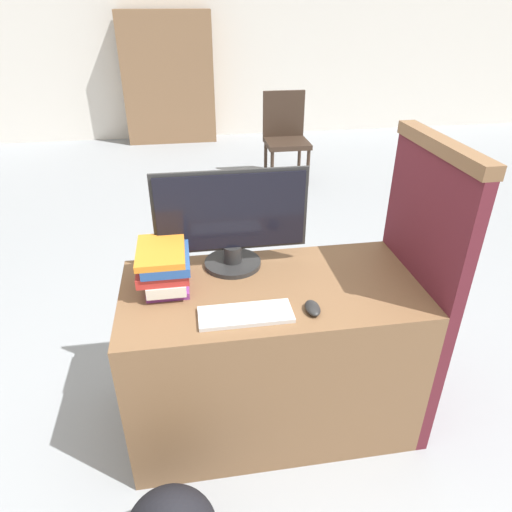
{
  "coord_description": "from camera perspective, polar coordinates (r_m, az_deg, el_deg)",
  "views": [
    {
      "loc": [
        -0.3,
        -1.2,
        1.73
      ],
      "look_at": [
        -0.07,
        0.28,
        0.89
      ],
      "focal_mm": 32.0,
      "sensor_mm": 36.0,
      "label": 1
    }
  ],
  "objects": [
    {
      "name": "carrel_divider",
      "position": [
        2.07,
        19.19,
        -3.71
      ],
      "size": [
        0.07,
        0.62,
        1.29
      ],
      "color": "#5B1E28",
      "rests_on": "ground_plane"
    },
    {
      "name": "wall_back",
      "position": [
        6.73,
        -7.19,
        26.4
      ],
      "size": [
        12.0,
        0.06,
        2.8
      ],
      "color": "silver",
      "rests_on": "ground_plane"
    },
    {
      "name": "keyboard",
      "position": [
        1.67,
        -1.31,
        -7.33
      ],
      "size": [
        0.34,
        0.13,
        0.02
      ],
      "color": "silver",
      "rests_on": "desk"
    },
    {
      "name": "far_chair",
      "position": [
        4.99,
        3.7,
        15.09
      ],
      "size": [
        0.44,
        0.44,
        0.91
      ],
      "rotation": [
        0.0,
        0.0,
        0.68
      ],
      "color": "#38281E",
      "rests_on": "ground_plane"
    },
    {
      "name": "ground_plane",
      "position": [
        2.12,
        3.24,
        -25.1
      ],
      "size": [
        20.0,
        20.0,
        0.0
      ],
      "primitive_type": "plane",
      "color": "#93999E"
    },
    {
      "name": "monitor",
      "position": [
        1.89,
        -3.09,
        4.49
      ],
      "size": [
        0.64,
        0.24,
        0.43
      ],
      "color": "#282828",
      "rests_on": "desk"
    },
    {
      "name": "bookshelf_far",
      "position": [
        6.54,
        -10.88,
        20.9
      ],
      "size": [
        1.17,
        0.32,
        1.63
      ],
      "color": "#846042",
      "rests_on": "ground_plane"
    },
    {
      "name": "desk",
      "position": [
        2.06,
        1.73,
        -12.31
      ],
      "size": [
        1.2,
        0.61,
        0.72
      ],
      "color": "brown",
      "rests_on": "ground_plane"
    },
    {
      "name": "mouse",
      "position": [
        1.7,
        7.09,
        -6.46
      ],
      "size": [
        0.05,
        0.1,
        0.03
      ],
      "color": "#262626",
      "rests_on": "desk"
    },
    {
      "name": "book_stack",
      "position": [
        1.82,
        -11.33,
        -1.37
      ],
      "size": [
        0.2,
        0.27,
        0.17
      ],
      "color": "#7A3384",
      "rests_on": "desk"
    }
  ]
}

